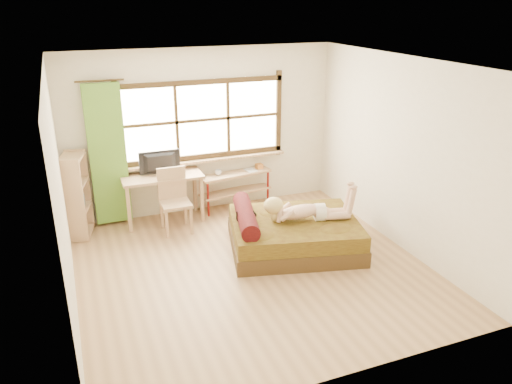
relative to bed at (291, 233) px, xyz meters
name	(u,v)px	position (x,y,z in m)	size (l,w,h in m)	color
floor	(252,268)	(-0.73, -0.32, -0.24)	(4.50, 4.50, 0.00)	#9E754C
ceiling	(251,63)	(-0.73, -0.32, 2.46)	(4.50, 4.50, 0.00)	white
wall_back	(203,132)	(-0.73, 1.93, 1.11)	(4.50, 4.50, 0.00)	silver
wall_front	(345,254)	(-0.73, -2.57, 1.11)	(4.50, 4.50, 0.00)	silver
wall_left	(61,198)	(-2.98, -0.32, 1.11)	(4.50, 4.50, 0.00)	silver
wall_right	(401,154)	(1.52, -0.32, 1.11)	(4.50, 4.50, 0.00)	silver
window	(203,123)	(-0.73, 1.90, 1.26)	(2.80, 0.16, 1.46)	#FFEDBF
curtain	(108,155)	(-2.28, 1.81, 0.91)	(0.55, 0.10, 2.20)	#478323
bed	(291,233)	(0.00, 0.00, 0.00)	(2.10, 1.83, 0.69)	#34240F
woman	(306,202)	(0.19, -0.06, 0.48)	(1.26, 0.36, 0.54)	#D5A589
kitten	(245,218)	(-0.68, 0.09, 0.31)	(0.27, 0.11, 0.22)	black
desk	(162,181)	(-1.51, 1.63, 0.44)	(1.26, 0.59, 0.79)	#A18557
monitor	(160,163)	(-1.51, 1.68, 0.73)	(0.65, 0.08, 0.37)	black
chair	(174,196)	(-1.41, 1.27, 0.30)	(0.44, 0.44, 0.99)	#A18557
pipe_shelf	(236,182)	(-0.23, 1.75, 0.22)	(1.29, 0.50, 0.71)	#A18557
cup	(218,173)	(-0.54, 1.75, 0.43)	(0.11, 0.11, 0.09)	gray
book	(246,171)	(-0.04, 1.75, 0.39)	(0.17, 0.23, 0.02)	gray
bookshelf	(76,195)	(-2.81, 1.58, 0.41)	(0.44, 0.61, 1.28)	#A18557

